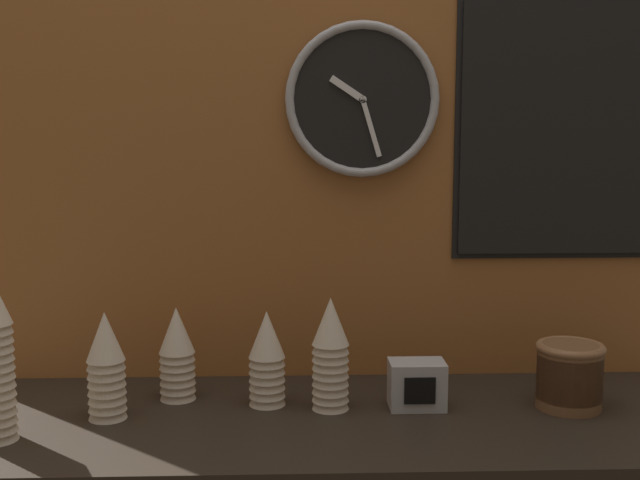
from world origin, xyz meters
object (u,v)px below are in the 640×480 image
cup_stack_center_left (177,353)px  napkin_dispenser (417,385)px  cup_stack_center_right (330,354)px  cup_stack_left (106,365)px  menu_board (557,130)px  cup_stack_center (267,358)px  bowl_stack_far_right (569,374)px  wall_clock (362,100)px

cup_stack_center_left → napkin_dispenser: bearing=-8.0°
cup_stack_center_right → cup_stack_left: (-43.96, -3.88, -0.83)cm
cup_stack_center_left → menu_board: bearing=9.9°
cup_stack_center → cup_stack_center_right: bearing=-12.9°
bowl_stack_far_right → wall_clock: (-40.66, 21.69, 55.57)cm
cup_stack_center_right → cup_stack_left: 44.14cm
cup_stack_center → bowl_stack_far_right: size_ratio=1.43×
cup_stack_left → napkin_dispenser: size_ratio=1.89×
bowl_stack_far_right → menu_board: menu_board is taller
cup_stack_center → cup_stack_left: bearing=-167.6°
bowl_stack_far_right → napkin_dispenser: (-30.92, 1.13, -2.28)cm
cup_stack_center → cup_stack_center_left: same height
cup_stack_center_left → napkin_dispenser: (49.37, -6.95, -5.03)cm
cup_stack_center_right → bowl_stack_far_right: (48.52, -1.08, -4.42)cm
cup_stack_left → bowl_stack_far_right: bearing=1.7°
cup_stack_center → menu_board: 81.28cm
wall_clock → napkin_dispenser: wall_clock is taller
cup_stack_center_left → cup_stack_center_right: bearing=-12.4°
cup_stack_left → wall_clock: wall_clock is taller
cup_stack_left → bowl_stack_far_right: size_ratio=1.55×
cup_stack_left → napkin_dispenser: (61.56, 3.93, -5.86)cm
bowl_stack_far_right → wall_clock: wall_clock is taller
cup_stack_center_left → cup_stack_left: cup_stack_left is taller
cup_stack_center_right → napkin_dispenser: size_ratio=2.04×
cup_stack_center_left → napkin_dispenser: size_ratio=1.74×
napkin_dispenser → cup_stack_center: bearing=174.6°
cup_stack_center_right → napkin_dispenser: (17.60, 0.05, -6.69)cm
cup_stack_center → bowl_stack_far_right: bearing=-3.8°
cup_stack_center_left → wall_clock: bearing=19.0°
wall_clock → napkin_dispenser: size_ratio=2.99×
cup_stack_center → napkin_dispenser: cup_stack_center is taller
bowl_stack_far_right → menu_board: 54.05cm
cup_stack_center_right → menu_board: (51.30, 21.50, 44.62)cm
menu_board → napkin_dispenser: bearing=-147.5°
menu_board → cup_stack_center: bearing=-163.9°
cup_stack_center_left → bowl_stack_far_right: size_ratio=1.43×
cup_stack_center_right → wall_clock: (7.86, 20.61, 51.15)cm
cup_stack_center_left → wall_clock: size_ratio=0.58×
cup_stack_center_left → bowl_stack_far_right: bearing=-5.7°
wall_clock → menu_board: (43.44, 0.88, -6.53)cm
cup_stack_center_right → cup_stack_left: bearing=-175.0°
bowl_stack_far_right → menu_board: size_ratio=0.24×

